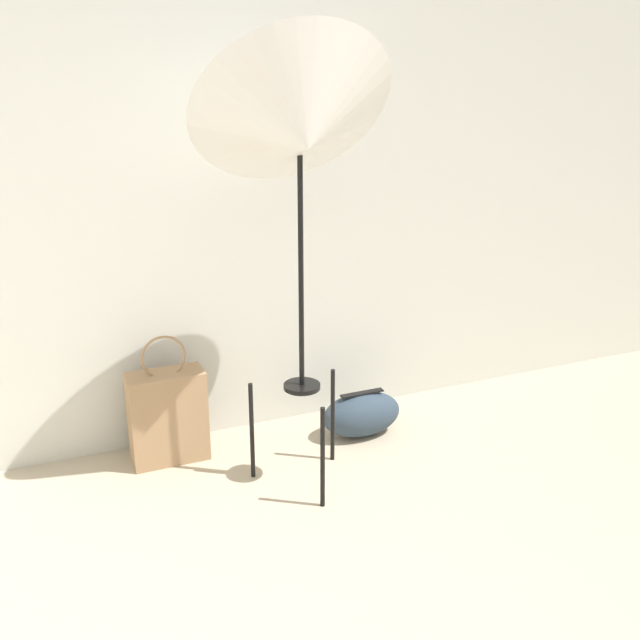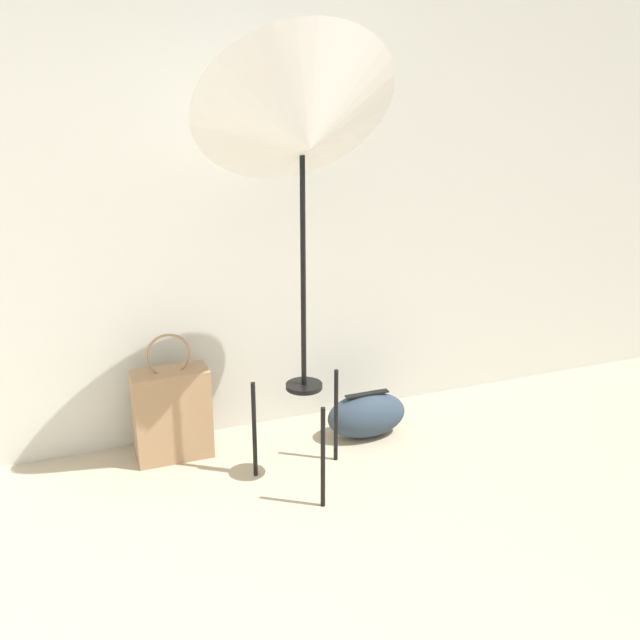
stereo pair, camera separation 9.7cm
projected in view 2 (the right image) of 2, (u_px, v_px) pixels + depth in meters
wall_back at (162, 175)px, 3.35m from camera, size 8.00×0.05×2.60m
photo_umbrella at (302, 130)px, 2.87m from camera, size 0.83×0.71×1.94m
tote_bag at (172, 413)px, 3.50m from camera, size 0.35×0.16×0.62m
duffel_bag at (367, 415)px, 3.74m from camera, size 0.41×0.22×0.23m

